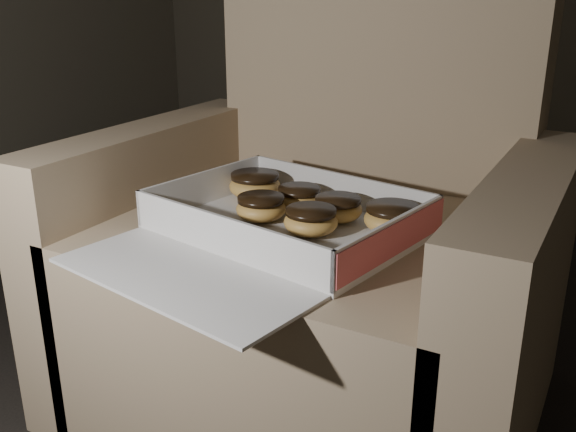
# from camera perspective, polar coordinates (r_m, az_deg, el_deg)

# --- Properties ---
(armchair) EXTENTS (0.82, 0.69, 0.85)m
(armchair) POSITION_cam_1_polar(r_m,az_deg,el_deg) (1.21, 2.83, -4.53)
(armchair) COLOR #947C5E
(armchair) RESTS_ON floor
(bakery_box) EXTENTS (0.48, 0.53, 0.07)m
(bakery_box) POSITION_cam_1_polar(r_m,az_deg,el_deg) (1.02, -1.37, -1.42)
(bakery_box) COLOR silver
(bakery_box) RESTS_ON armchair
(donut_a) EXTENTS (0.08, 0.08, 0.04)m
(donut_a) POSITION_cam_1_polar(r_m,az_deg,el_deg) (1.08, -2.42, 0.78)
(donut_a) COLOR gold
(donut_a) RESTS_ON bakery_box
(donut_b) EXTENTS (0.08, 0.08, 0.04)m
(donut_b) POSITION_cam_1_polar(r_m,az_deg,el_deg) (1.13, 1.01, 1.67)
(donut_b) COLOR gold
(donut_b) RESTS_ON bakery_box
(donut_c) EXTENTS (0.09, 0.09, 0.04)m
(donut_c) POSITION_cam_1_polar(r_m,az_deg,el_deg) (1.02, 2.04, -0.39)
(donut_c) COLOR gold
(donut_c) RESTS_ON bakery_box
(donut_d) EXTENTS (0.10, 0.10, 0.05)m
(donut_d) POSITION_cam_1_polar(r_m,az_deg,el_deg) (1.19, -2.95, 2.79)
(donut_d) COLOR gold
(donut_d) RESTS_ON bakery_box
(donut_e) EXTENTS (0.08, 0.08, 0.04)m
(donut_e) POSITION_cam_1_polar(r_m,az_deg,el_deg) (1.08, 4.45, 0.71)
(donut_e) COLOR gold
(donut_e) RESTS_ON bakery_box
(donut_f) EXTENTS (0.09, 0.09, 0.05)m
(donut_f) POSITION_cam_1_polar(r_m,az_deg,el_deg) (1.04, 9.27, -0.17)
(donut_f) COLOR gold
(donut_f) RESTS_ON bakery_box
(crumb_a) EXTENTS (0.01, 0.01, 0.00)m
(crumb_a) POSITION_cam_1_polar(r_m,az_deg,el_deg) (1.06, -7.35, -1.05)
(crumb_a) COLOR black
(crumb_a) RESTS_ON bakery_box
(crumb_b) EXTENTS (0.01, 0.01, 0.00)m
(crumb_b) POSITION_cam_1_polar(r_m,az_deg,el_deg) (1.06, -8.12, -0.91)
(crumb_b) COLOR black
(crumb_b) RESTS_ON bakery_box
(crumb_c) EXTENTS (0.01, 0.01, 0.00)m
(crumb_c) POSITION_cam_1_polar(r_m,az_deg,el_deg) (1.00, 0.30, -1.99)
(crumb_c) COLOR black
(crumb_c) RESTS_ON bakery_box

